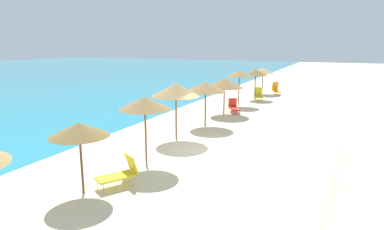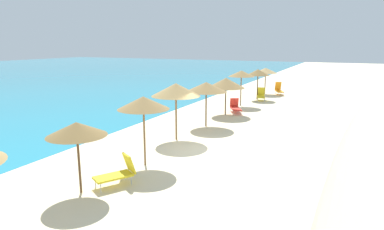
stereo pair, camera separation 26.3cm
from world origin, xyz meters
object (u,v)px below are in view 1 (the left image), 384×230
object	(u,v)px
beach_umbrella_8	(239,74)
beach_umbrella_9	(256,72)
lounge_chair_3	(121,173)
lounge_chair_0	(258,95)
beach_umbrella_5	(176,90)
beach_umbrella_10	(263,70)
beach_umbrella_7	(224,83)
lounge_chair_1	(276,89)
beach_umbrella_6	(205,87)
beach_umbrella_3	(79,130)
beach_umbrella_4	(145,103)
lounge_chair_2	(234,107)

from	to	relation	value
beach_umbrella_8	beach_umbrella_9	size ratio (longest dim) A/B	1.05
beach_umbrella_8	lounge_chair_3	world-z (taller)	beach_umbrella_8
lounge_chair_3	lounge_chair_0	bearing A→B (deg)	-59.87
beach_umbrella_5	lounge_chair_3	world-z (taller)	beach_umbrella_5
beach_umbrella_5	lounge_chair_3	xyz separation A→B (m)	(-5.93, -0.87, -2.12)
beach_umbrella_10	beach_umbrella_8	bearing A→B (deg)	178.32
beach_umbrella_5	beach_umbrella_7	size ratio (longest dim) A/B	1.13
lounge_chair_1	lounge_chair_3	size ratio (longest dim) A/B	1.14
beach_umbrella_8	beach_umbrella_6	bearing A→B (deg)	-178.55
beach_umbrella_5	beach_umbrella_10	distance (m)	17.89
lounge_chair_0	lounge_chair_3	xyz separation A→B (m)	(-19.91, 0.01, 0.02)
beach_umbrella_6	lounge_chair_0	size ratio (longest dim) A/B	1.60
beach_umbrella_3	beach_umbrella_9	size ratio (longest dim) A/B	0.91
beach_umbrella_6	lounge_chair_3	size ratio (longest dim) A/B	1.75
beach_umbrella_9	lounge_chair_3	world-z (taller)	beach_umbrella_9
beach_umbrella_7	beach_umbrella_8	xyz separation A→B (m)	(3.75, 0.08, 0.33)
beach_umbrella_5	beach_umbrella_10	size ratio (longest dim) A/B	1.15
beach_umbrella_8	lounge_chair_0	bearing A→B (deg)	-13.82
beach_umbrella_4	beach_umbrella_8	bearing A→B (deg)	2.17
beach_umbrella_8	lounge_chair_1	world-z (taller)	beach_umbrella_8
beach_umbrella_5	beach_umbrella_3	bearing A→B (deg)	-178.96
beach_umbrella_5	lounge_chair_3	bearing A→B (deg)	-171.65
beach_umbrella_7	lounge_chair_3	size ratio (longest dim) A/B	1.70
beach_umbrella_9	lounge_chair_2	size ratio (longest dim) A/B	1.56
beach_umbrella_3	lounge_chair_1	distance (m)	25.16
lounge_chair_2	beach_umbrella_7	bearing A→B (deg)	39.87
beach_umbrella_4	beach_umbrella_6	size ratio (longest dim) A/B	1.07
beach_umbrella_5	beach_umbrella_7	world-z (taller)	beach_umbrella_5
lounge_chair_0	lounge_chair_2	bearing A→B (deg)	71.24
beach_umbrella_9	beach_umbrella_5	bearing A→B (deg)	178.18
beach_umbrella_7	beach_umbrella_3	bearing A→B (deg)	179.90
beach_umbrella_9	beach_umbrella_10	world-z (taller)	beach_umbrella_9
beach_umbrella_5	beach_umbrella_10	bearing A→B (deg)	-0.91
beach_umbrella_10	beach_umbrella_3	bearing A→B (deg)	179.64
beach_umbrella_6	lounge_chair_3	bearing A→B (deg)	-176.21
beach_umbrella_4	lounge_chair_2	world-z (taller)	beach_umbrella_4
beach_umbrella_3	lounge_chair_0	size ratio (longest dim) A/B	1.46
beach_umbrella_6	beach_umbrella_8	size ratio (longest dim) A/B	0.95
beach_umbrella_7	beach_umbrella_9	xyz separation A→B (m)	(7.37, -0.30, 0.17)
beach_umbrella_5	lounge_chair_1	world-z (taller)	beach_umbrella_5
beach_umbrella_8	beach_umbrella_5	bearing A→B (deg)	179.61
beach_umbrella_3	beach_umbrella_8	xyz separation A→B (m)	(17.69, 0.05, 0.37)
lounge_chair_3	beach_umbrella_5	bearing A→B (deg)	-51.49
beach_umbrella_5	beach_umbrella_9	xyz separation A→B (m)	(14.33, -0.45, -0.20)
beach_umbrella_4	beach_umbrella_7	distance (m)	10.85
lounge_chair_0	beach_umbrella_4	bearing A→B (deg)	73.53
beach_umbrella_9	beach_umbrella_10	size ratio (longest dim) A/B	1.05
beach_umbrella_7	beach_umbrella_8	world-z (taller)	beach_umbrella_8
beach_umbrella_6	beach_umbrella_10	size ratio (longest dim) A/B	1.04
beach_umbrella_10	lounge_chair_1	world-z (taller)	beach_umbrella_10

